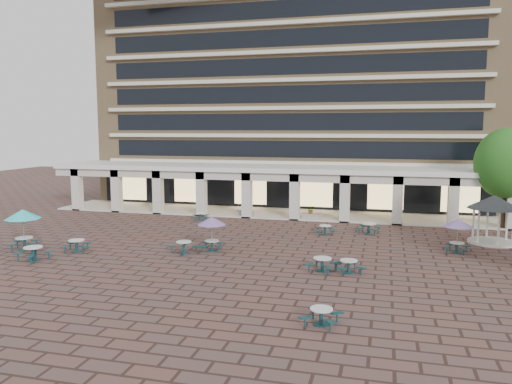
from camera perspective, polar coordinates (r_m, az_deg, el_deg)
ground at (r=31.59m, az=-3.42°, el=-6.94°), size 120.00×120.00×0.00m
apartment_building at (r=55.63m, az=4.80°, el=12.22°), size 40.00×15.50×25.20m
retail_arcade at (r=45.19m, az=2.36°, el=1.22°), size 42.00×6.60×4.40m
picnic_table_2 at (r=20.47m, az=7.48°, el=-13.76°), size 1.71×1.71×0.69m
picnic_table_3 at (r=27.62m, az=10.55°, el=-8.22°), size 1.92×1.92×0.71m
picnic_table_4 at (r=35.15m, az=-25.11°, el=-2.48°), size 2.26×2.26×2.61m
picnic_table_5 at (r=32.42m, az=-24.11°, el=-6.31°), size 2.13×2.13×0.82m
picnic_table_6 at (r=31.74m, az=-5.09°, el=-3.46°), size 1.89×1.89×2.18m
picnic_table_7 at (r=27.68m, az=7.59°, el=-8.07°), size 1.96×1.96×0.76m
picnic_table_8 at (r=33.74m, az=-19.82°, el=-5.67°), size 1.99×1.99×0.75m
picnic_table_9 at (r=31.75m, az=-8.25°, el=-6.13°), size 1.99×1.99×0.72m
picnic_table_10 at (r=37.15m, az=7.91°, el=-4.21°), size 1.76×1.76×0.68m
picnic_table_11 at (r=33.55m, az=22.07°, el=-3.43°), size 1.86×1.86×2.15m
picnic_table_12 at (r=42.56m, az=-6.39°, el=-2.73°), size 1.76×1.76×0.67m
picnic_table_13 at (r=37.91m, az=12.76°, el=-3.98°), size 2.02×2.02×0.80m
gazebo at (r=37.31m, az=25.55°, el=-1.61°), size 3.50×3.50×3.25m
tree_east_c at (r=42.66m, az=26.68°, el=2.94°), size 4.69×4.69×7.82m
planter_left at (r=44.29m, az=-1.30°, el=-2.23°), size 1.50×0.64×1.18m
planter_right at (r=43.07m, az=6.30°, el=-2.51°), size 1.50×0.70×1.22m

